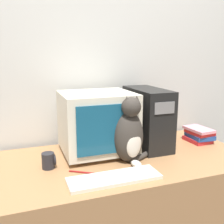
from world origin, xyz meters
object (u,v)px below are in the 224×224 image
(book_stack, at_px, (199,135))
(crt_monitor, at_px, (97,122))
(cat, at_px, (129,134))
(computer_tower, at_px, (147,118))
(pen, at_px, (83,172))
(keyboard, at_px, (114,178))
(mug, at_px, (49,161))

(book_stack, bearing_deg, crt_monitor, 176.89)
(cat, bearing_deg, computer_tower, 36.69)
(pen, bearing_deg, crt_monitor, 58.79)
(keyboard, bearing_deg, mug, 138.98)
(crt_monitor, xyz_separation_m, mug, (-0.32, -0.14, -0.16))
(computer_tower, relative_size, keyboard, 0.92)
(keyboard, xyz_separation_m, pen, (-0.13, 0.13, -0.01))
(pen, bearing_deg, mug, 142.33)
(computer_tower, bearing_deg, keyboard, -133.84)
(crt_monitor, distance_m, mug, 0.39)
(crt_monitor, height_order, pen, crt_monitor)
(cat, bearing_deg, keyboard, -137.60)
(crt_monitor, xyz_separation_m, keyboard, (-0.03, -0.39, -0.19))
(cat, relative_size, pen, 2.86)
(mug, bearing_deg, cat, -8.31)
(crt_monitor, height_order, book_stack, crt_monitor)
(crt_monitor, distance_m, computer_tower, 0.36)
(book_stack, relative_size, mug, 2.38)
(computer_tower, xyz_separation_m, pen, (-0.52, -0.28, -0.20))
(keyboard, relative_size, cat, 1.19)
(book_stack, bearing_deg, computer_tower, 172.15)
(computer_tower, xyz_separation_m, mug, (-0.68, -0.15, -0.15))
(computer_tower, bearing_deg, crt_monitor, -177.85)
(cat, xyz_separation_m, mug, (-0.46, 0.07, -0.13))
(crt_monitor, xyz_separation_m, computer_tower, (0.36, 0.01, -0.00))
(computer_tower, bearing_deg, cat, -136.36)
(book_stack, xyz_separation_m, mug, (-1.08, -0.10, -0.01))
(book_stack, bearing_deg, keyboard, -155.92)
(computer_tower, distance_m, book_stack, 0.43)
(mug, bearing_deg, crt_monitor, 22.87)
(computer_tower, height_order, pen, computer_tower)
(cat, relative_size, book_stack, 1.87)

